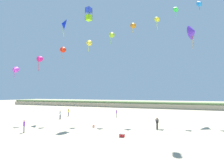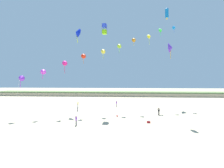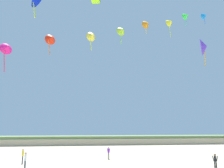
# 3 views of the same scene
# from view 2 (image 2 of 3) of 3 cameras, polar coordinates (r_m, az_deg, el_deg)

# --- Properties ---
(ground_plane) EXTENTS (240.00, 240.00, 0.00)m
(ground_plane) POSITION_cam_2_polar(r_m,az_deg,el_deg) (23.45, 1.98, -17.43)
(ground_plane) COLOR tan
(dune_ridge) EXTENTS (120.00, 8.49, 2.12)m
(dune_ridge) POSITION_cam_2_polar(r_m,az_deg,el_deg) (71.81, 3.28, -3.74)
(dune_ridge) COLOR tan
(dune_ridge) RESTS_ON ground
(person_near_left) EXTENTS (0.23, 0.60, 1.70)m
(person_near_left) POSITION_cam_2_polar(r_m,az_deg,el_deg) (42.61, -12.85, -7.48)
(person_near_left) COLOR #282D4C
(person_near_left) RESTS_ON ground
(person_near_right) EXTENTS (0.24, 0.61, 1.74)m
(person_near_right) POSITION_cam_2_polar(r_m,az_deg,el_deg) (38.05, -13.00, -8.53)
(person_near_right) COLOR #474C56
(person_near_right) RESTS_ON ground
(person_mid_center) EXTENTS (0.41, 0.51, 1.64)m
(person_mid_center) POSITION_cam_2_polar(r_m,az_deg,el_deg) (43.14, 1.75, -7.38)
(person_mid_center) COLOR gray
(person_mid_center) RESTS_ON ground
(person_far_left) EXTENTS (0.56, 0.22, 1.62)m
(person_far_left) POSITION_cam_2_polar(r_m,az_deg,el_deg) (34.48, 17.40, -9.73)
(person_far_left) COLOR black
(person_far_left) RESTS_ON ground
(person_far_right) EXTENTS (0.47, 0.45, 1.64)m
(person_far_right) POSITION_cam_2_polar(r_m,az_deg,el_deg) (26.45, -13.50, -13.12)
(person_far_right) COLOR #474C56
(person_far_right) RESTS_ON ground
(kite_banner_string) EXTENTS (37.52, 17.88, 23.45)m
(kite_banner_string) POSITION_cam_2_polar(r_m,az_deg,el_deg) (37.21, -0.17, 13.59)
(kite_banner_string) COLOR purple
(large_kite_low_lead) EXTENTS (1.12, 1.12, 2.33)m
(large_kite_low_lead) POSITION_cam_2_polar(r_m,az_deg,el_deg) (36.86, -2.90, 20.22)
(large_kite_low_lead) COLOR #88DD14
(large_kite_mid_trail) EXTENTS (2.29, 2.92, 4.54)m
(large_kite_mid_trail) POSITION_cam_2_polar(r_m,az_deg,el_deg) (46.09, 21.46, 12.75)
(large_kite_mid_trail) COLOR #5F32CC
(large_kite_high_solo) EXTENTS (0.99, 1.02, 2.47)m
(large_kite_high_solo) POSITION_cam_2_polar(r_m,az_deg,el_deg) (36.51, 20.16, 23.95)
(large_kite_high_solo) COLOR #1273C2
(large_kite_outer_drift) EXTENTS (2.43, 2.42, 3.78)m
(large_kite_outer_drift) POSITION_cam_2_polar(r_m,az_deg,el_deg) (40.25, -13.17, 18.56)
(large_kite_outer_drift) COLOR #0C23C8
(beach_cooler) EXTENTS (0.58, 0.41, 0.46)m
(beach_cooler) POSITION_cam_2_polar(r_m,az_deg,el_deg) (28.20, 13.75, -13.75)
(beach_cooler) COLOR red
(beach_cooler) RESTS_ON ground
(beach_ball) EXTENTS (0.36, 0.36, 0.36)m
(beach_ball) POSITION_cam_2_polar(r_m,az_deg,el_deg) (31.74, 1.98, -12.04)
(beach_ball) COLOR red
(beach_ball) RESTS_ON ground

